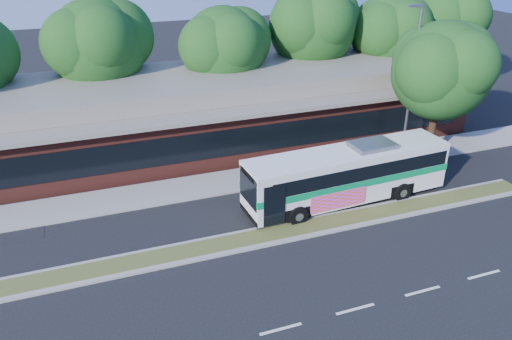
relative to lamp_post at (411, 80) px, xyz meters
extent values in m
plane|color=black|center=(-9.56, -6.00, -4.90)|extent=(120.00, 120.00, 0.00)
cube|color=#475022|center=(-9.56, -5.40, -4.83)|extent=(26.00, 1.10, 0.15)
cube|color=gray|center=(-9.56, 0.40, -4.84)|extent=(44.00, 2.60, 0.12)
cube|color=maroon|center=(-9.56, 7.00, -3.30)|extent=(32.00, 10.00, 3.20)
cube|color=gray|center=(-9.56, 7.00, -1.58)|extent=(33.20, 11.20, 0.24)
cube|color=gray|center=(-9.56, 7.00, -0.95)|extent=(30.00, 8.00, 1.00)
cube|color=black|center=(-9.56, 1.97, -3.20)|extent=(30.00, 0.06, 1.60)
cylinder|color=slate|center=(0.04, 0.00, -0.40)|extent=(0.16, 0.16, 9.00)
cube|color=slate|center=(-0.36, 0.00, 4.10)|extent=(0.90, 0.18, 0.14)
cylinder|color=black|center=(-16.56, 10.00, -2.80)|extent=(0.44, 0.44, 4.20)
sphere|color=#1A4216|center=(-16.56, 10.00, 1.10)|extent=(6.00, 6.00, 6.00)
sphere|color=#1A4216|center=(-15.21, 10.45, 1.58)|extent=(4.68, 4.68, 4.68)
cylinder|color=black|center=(-8.56, 9.00, -3.01)|extent=(0.44, 0.44, 3.78)
sphere|color=#1A4216|center=(-8.56, 9.00, 0.56)|extent=(5.60, 5.60, 5.60)
sphere|color=#1A4216|center=(-7.30, 9.42, 1.00)|extent=(4.37, 4.37, 4.37)
cylinder|color=black|center=(-1.56, 10.00, -2.70)|extent=(0.44, 0.44, 4.41)
sphere|color=#1A4216|center=(-1.56, 10.00, 1.37)|extent=(6.20, 6.20, 6.20)
sphere|color=#1A4216|center=(-0.17, 10.46, 1.86)|extent=(4.84, 4.84, 4.84)
cylinder|color=black|center=(4.44, 9.00, -2.97)|extent=(0.44, 0.44, 3.86)
sphere|color=#1A4216|center=(4.44, 9.00, 0.70)|extent=(5.80, 5.80, 5.80)
sphere|color=#1A4216|center=(5.74, 9.43, 1.16)|extent=(4.52, 4.52, 4.52)
cylinder|color=black|center=(10.44, 10.00, -2.85)|extent=(0.44, 0.44, 4.12)
sphere|color=#1A4216|center=(10.44, 10.00, 1.01)|extent=(6.00, 6.00, 6.00)
sphere|color=#1A4216|center=(11.79, 10.45, 1.49)|extent=(4.68, 4.68, 4.68)
cube|color=silver|center=(-5.91, -3.60, -3.36)|extent=(10.88, 2.84, 2.48)
cube|color=black|center=(-5.64, -3.59, -2.86)|extent=(10.02, 2.84, 0.74)
cube|color=silver|center=(-5.91, -3.60, -2.23)|extent=(10.90, 2.86, 0.23)
cube|color=#058144|center=(-5.91, -3.60, -3.43)|extent=(10.94, 2.90, 0.34)
cube|color=black|center=(-11.31, -3.88, -3.06)|extent=(0.16, 2.02, 1.54)
cube|color=black|center=(-0.51, -3.32, -2.77)|extent=(0.15, 1.88, 0.99)
cube|color=#DA41DF|center=(-7.01, -4.83, -4.00)|extent=(3.05, 0.20, 0.90)
cube|color=slate|center=(-4.56, -3.53, -1.99)|extent=(2.23, 1.55, 0.27)
cylinder|color=black|center=(-9.17, -4.90, -4.41)|extent=(1.00, 0.37, 0.99)
cylinder|color=black|center=(-9.28, -2.64, -4.41)|extent=(1.00, 0.37, 0.99)
cylinder|color=black|center=(-3.16, -4.59, -4.41)|extent=(1.00, 0.37, 0.99)
cylinder|color=black|center=(-3.27, -2.34, -4.41)|extent=(1.00, 0.37, 0.99)
cylinder|color=black|center=(1.44, -0.70, -3.02)|extent=(0.44, 0.44, 3.76)
sphere|color=#1A4216|center=(1.44, -0.70, 0.55)|extent=(5.62, 5.62, 5.62)
sphere|color=#1A4216|center=(2.70, -0.28, 1.00)|extent=(4.39, 4.39, 4.39)
camera|label=1|loc=(-17.95, -23.27, 7.92)|focal=35.00mm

